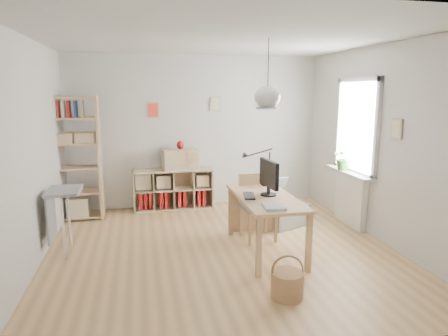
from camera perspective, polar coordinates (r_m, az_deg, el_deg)
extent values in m
plane|color=tan|center=(5.40, -0.38, -11.65)|extent=(4.50, 4.50, 0.00)
plane|color=white|center=(7.24, -4.02, 5.17)|extent=(4.50, 0.00, 4.50)
plane|color=white|center=(2.91, 8.62, -3.61)|extent=(4.50, 0.00, 4.50)
plane|color=white|center=(5.09, -26.05, 1.64)|extent=(0.00, 4.50, 4.50)
plane|color=white|center=(5.92, 21.50, 3.14)|extent=(0.00, 4.50, 4.50)
plane|color=silver|center=(5.03, -0.42, 18.08)|extent=(4.50, 4.50, 0.00)
cylinder|color=black|center=(4.99, 6.33, 14.15)|extent=(0.01, 0.01, 0.68)
ellipsoid|color=white|center=(4.99, 6.25, 10.01)|extent=(0.32, 0.32, 0.27)
cube|color=white|center=(6.39, 18.56, 5.67)|extent=(0.03, 1.00, 1.30)
cube|color=silver|center=(5.92, 20.99, 5.13)|extent=(0.06, 0.08, 1.46)
cube|color=silver|center=(6.85, 16.09, 6.12)|extent=(0.06, 0.08, 1.46)
cube|color=silver|center=(6.36, 18.74, 11.86)|extent=(0.06, 1.16, 0.08)
cube|color=silver|center=(6.47, 18.00, -0.42)|extent=(0.06, 1.16, 0.08)
cube|color=white|center=(6.57, 17.61, -4.36)|extent=(0.10, 0.80, 0.80)
cube|color=silver|center=(6.45, 17.44, -0.70)|extent=(0.22, 1.20, 0.06)
cube|color=tan|center=(5.16, 5.95, -4.22)|extent=(0.70, 1.50, 0.04)
cube|color=tan|center=(4.56, 4.96, -11.25)|extent=(0.06, 0.06, 0.71)
cube|color=tan|center=(5.84, 0.93, -6.19)|extent=(0.06, 0.06, 0.71)
cube|color=tan|center=(4.76, 12.00, -10.48)|extent=(0.06, 0.06, 0.71)
cube|color=tan|center=(6.00, 6.56, -5.80)|extent=(0.06, 0.06, 0.71)
cube|color=#D2B18A|center=(7.25, -7.18, -5.66)|extent=(1.40, 0.38, 0.03)
cube|color=#D2B18A|center=(7.08, -7.32, -0.30)|extent=(1.40, 0.38, 0.03)
cube|color=#D2B18A|center=(7.14, -12.75, -3.24)|extent=(0.03, 0.38, 0.72)
cube|color=#D2B18A|center=(7.24, -1.84, -2.76)|extent=(0.03, 0.38, 0.72)
cube|color=#D2B18A|center=(7.33, -7.37, -2.68)|extent=(1.40, 0.02, 0.72)
cube|color=#9D1111|center=(7.20, -11.85, -4.48)|extent=(0.06, 0.26, 0.30)
cube|color=#9D1111|center=(7.20, -11.13, -4.45)|extent=(0.05, 0.26, 0.30)
cube|color=#9D1111|center=(7.20, -10.49, -4.43)|extent=(0.05, 0.26, 0.30)
cube|color=#9D1111|center=(7.20, -8.98, -4.36)|extent=(0.05, 0.26, 0.30)
cube|color=#9D1111|center=(7.21, -8.26, -4.33)|extent=(0.05, 0.26, 0.30)
cube|color=#9D1111|center=(7.23, -6.44, -4.25)|extent=(0.06, 0.26, 0.30)
cube|color=#9D1111|center=(7.23, -5.73, -4.21)|extent=(0.06, 0.26, 0.30)
cube|color=#9D1111|center=(7.27, -3.69, -4.11)|extent=(0.06, 0.26, 0.30)
cube|color=#9D1111|center=(7.28, -2.98, -4.08)|extent=(0.05, 0.26, 0.30)
cube|color=tan|center=(6.91, -23.61, 1.08)|extent=(0.04, 0.38, 2.00)
cube|color=tan|center=(6.80, -17.33, 1.35)|extent=(0.04, 0.38, 2.00)
cube|color=tan|center=(7.06, -19.98, -6.41)|extent=(0.76, 0.38, 0.03)
cube|color=tan|center=(6.95, -20.19, -3.26)|extent=(0.76, 0.38, 0.03)
cube|color=tan|center=(6.87, -20.41, -0.02)|extent=(0.76, 0.38, 0.03)
cube|color=tan|center=(6.81, -20.63, 3.29)|extent=(0.76, 0.38, 0.03)
cube|color=tan|center=(6.78, -20.86, 6.64)|extent=(0.76, 0.38, 0.03)
cube|color=tan|center=(6.76, -21.05, 9.42)|extent=(0.76, 0.38, 0.03)
cube|color=navy|center=(6.82, -23.29, 7.71)|extent=(0.04, 0.18, 0.26)
cube|color=maroon|center=(6.80, -22.62, 7.75)|extent=(0.04, 0.18, 0.26)
cube|color=beige|center=(6.79, -21.95, 7.80)|extent=(0.04, 0.18, 0.26)
cube|color=#9D1111|center=(6.77, -21.28, 7.84)|extent=(0.04, 0.18, 0.26)
cube|color=navy|center=(6.76, -20.44, 7.89)|extent=(0.04, 0.18, 0.26)
cube|color=beige|center=(6.75, -19.59, 7.94)|extent=(0.04, 0.18, 0.26)
cube|color=gray|center=(5.47, -21.89, -3.03)|extent=(0.40, 0.55, 0.04)
cylinder|color=white|center=(5.37, -21.95, -7.94)|extent=(0.03, 0.03, 0.82)
cylinder|color=white|center=(5.78, -21.23, -6.56)|extent=(0.03, 0.03, 0.82)
cube|color=gray|center=(5.58, -23.47, -6.38)|extent=(0.02, 0.50, 0.62)
cube|color=gray|center=(5.65, 4.93, -5.49)|extent=(0.47, 0.47, 0.06)
cube|color=tan|center=(5.50, 3.69, -8.75)|extent=(0.04, 0.04, 0.45)
cube|color=tan|center=(5.84, 2.45, -7.54)|extent=(0.04, 0.04, 0.45)
cube|color=tan|center=(5.63, 7.42, -8.35)|extent=(0.04, 0.04, 0.45)
cube|color=tan|center=(5.97, 5.99, -7.19)|extent=(0.04, 0.04, 0.45)
cube|color=tan|center=(5.78, 4.27, -2.72)|extent=(0.45, 0.06, 0.40)
cylinder|color=#AD7C4E|center=(4.27, 9.00, -16.17)|extent=(0.33, 0.33, 0.27)
torus|color=#AD7C4E|center=(4.21, 9.07, -14.27)|extent=(0.34, 0.07, 0.34)
cube|color=#B7B7B2|center=(6.41, 8.70, -7.96)|extent=(0.77, 0.65, 0.02)
cube|color=#B7B7B2|center=(6.17, 6.56, -7.14)|extent=(0.18, 0.43, 0.34)
cube|color=#B7B7B2|center=(6.57, 10.79, -6.12)|extent=(0.18, 0.43, 0.34)
cube|color=#B7B7B2|center=(6.22, 10.06, -7.09)|extent=(0.61, 0.26, 0.34)
cube|color=#B7B7B2|center=(6.52, 7.48, -6.17)|extent=(0.61, 0.26, 0.34)
cube|color=#B7B7B2|center=(6.57, 6.47, -3.16)|extent=(0.68, 0.44, 0.42)
sphere|color=gold|center=(6.19, 8.10, -6.34)|extent=(0.15, 0.15, 0.15)
sphere|color=#16699E|center=(6.46, 9.17, -5.66)|extent=(0.15, 0.15, 0.15)
sphere|color=red|center=(6.31, 8.75, -6.03)|extent=(0.15, 0.15, 0.15)
sphere|color=#337D2D|center=(6.40, 10.50, -5.85)|extent=(0.15, 0.15, 0.15)
cylinder|color=black|center=(5.20, 6.37, -3.79)|extent=(0.21, 0.21, 0.02)
cylinder|color=black|center=(5.18, 6.39, -3.17)|extent=(0.05, 0.05, 0.10)
cube|color=black|center=(5.14, 6.44, -0.79)|extent=(0.09, 0.53, 0.34)
cube|color=black|center=(5.12, 3.61, -3.97)|extent=(0.20, 0.37, 0.02)
cylinder|color=black|center=(5.85, 6.46, -1.99)|extent=(0.07, 0.07, 0.04)
cylinder|color=black|center=(5.81, 6.51, 0.13)|extent=(0.02, 0.02, 0.44)
cone|color=black|center=(5.57, 3.21, 1.80)|extent=(0.11, 0.08, 0.10)
sphere|color=#440913|center=(5.66, 5.83, -1.88)|extent=(0.15, 0.15, 0.15)
cube|color=silver|center=(4.66, 7.11, -5.47)|extent=(0.27, 0.32, 0.03)
cube|color=#D2B18A|center=(7.06, -6.24, 1.26)|extent=(0.65, 0.36, 0.35)
ellipsoid|color=maroon|center=(7.02, -6.25, 3.29)|extent=(0.13, 0.13, 0.15)
imported|color=#35732B|center=(6.52, 16.77, 1.42)|extent=(0.38, 0.34, 0.38)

